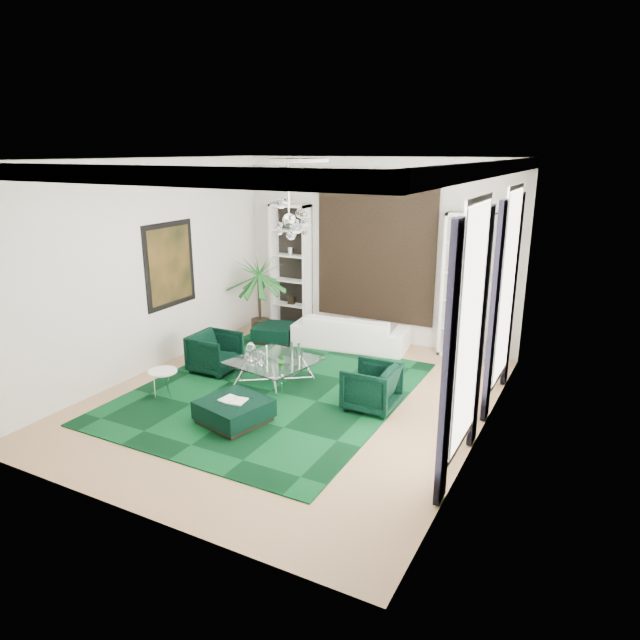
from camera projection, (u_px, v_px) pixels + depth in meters
The scene contains 30 objects.
floor at pixel (293, 399), 9.38m from camera, with size 6.00×7.00×0.02m, color tan.
ceiling at pixel (289, 158), 8.28m from camera, with size 6.00×7.00×0.02m, color white.
wall_back at pixel (377, 251), 11.81m from camera, with size 6.00×0.02×3.80m, color silver.
wall_front at pixel (118, 355), 5.85m from camera, with size 6.00×0.02×3.80m, color silver.
wall_left at pixel (145, 268), 10.17m from camera, with size 0.02×7.00×3.80m, color silver.
wall_right at pixel (488, 310), 7.49m from camera, with size 0.02×7.00×3.80m, color silver.
crown_molding at pixel (289, 166), 8.31m from camera, with size 6.00×7.00×0.18m, color white, non-canonical shape.
ceiling_medallion at pixel (299, 160), 8.55m from camera, with size 0.90×0.90×0.05m, color white.
tapestry at pixel (376, 252), 11.77m from camera, with size 2.50×0.06×2.80m, color black.
shelving_left at pixel (291, 268), 12.65m from camera, with size 0.90×0.38×2.80m, color white, non-canonical shape.
shelving_right at pixel (466, 287), 10.92m from camera, with size 0.90×0.38×2.80m, color white, non-canonical shape.
painting at pixel (170, 265), 10.67m from camera, with size 0.04×1.30×1.60m, color black.
window_near at pixel (470, 328), 6.74m from camera, with size 0.03×1.10×2.90m, color white.
curtain_near_a at pixel (448, 369), 6.16m from camera, with size 0.07×0.30×3.25m, color black.
curtain_near_b at pixel (480, 330), 7.49m from camera, with size 0.07×0.30×3.25m, color black.
window_far at pixel (507, 287), 8.78m from camera, with size 0.03×1.10×2.90m, color white.
curtain_far_a at pixel (493, 314), 8.20m from camera, with size 0.07×0.30×3.25m, color black.
curtain_far_b at pixel (512, 291), 9.53m from camera, with size 0.07×0.30×3.25m, color black.
rug at pixel (271, 391), 9.61m from camera, with size 4.20×5.00×0.02m, color black.
sofa at pixel (351, 331), 11.70m from camera, with size 2.32×0.91×0.68m, color white.
armchair_left at pixel (215, 353), 10.41m from camera, with size 0.78×0.80×0.73m, color black.
armchair_right at pixel (371, 387), 8.91m from camera, with size 0.78×0.80×0.73m, color black.
coffee_table at pixel (274, 372), 9.89m from camera, with size 1.28×1.28×0.44m, color white, non-canonical shape.
ottoman_side at pixel (275, 333), 12.11m from camera, with size 0.80×0.80×0.36m, color black.
ottoman_front at pixel (234, 412), 8.49m from camera, with size 0.90×0.90×0.36m, color black.
book at pixel (234, 400), 8.43m from camera, with size 0.40×0.27×0.03m, color white.
side_table at pixel (164, 384), 9.37m from camera, with size 0.47×0.47×0.45m, color white.
palm at pixel (259, 287), 12.26m from camera, with size 1.37×1.37×2.19m, color #1E6324, non-canonical shape.
chandelier at pixel (289, 220), 9.02m from camera, with size 0.85×0.85×0.76m, color white, non-canonical shape.
table_plant at pixel (282, 361), 9.42m from camera, with size 0.15×0.12×0.26m, color #1E6324.
Camera 1 is at (4.39, -7.42, 3.93)m, focal length 32.00 mm.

